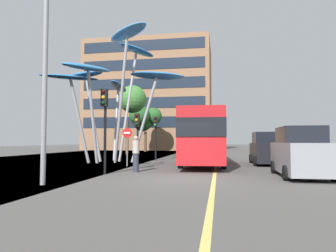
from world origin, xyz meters
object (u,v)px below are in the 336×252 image
car_parked_near (300,153)px  car_parked_mid (267,149)px  traffic_light_island_mid (155,129)px  street_lamp (54,41)px  traffic_light_kerb_far (137,128)px  pedestrian (136,154)px  traffic_light_kerb_near (105,113)px  red_bus (202,135)px  no_entry_sign (127,141)px  leaf_sculpture (116,73)px

car_parked_near → car_parked_mid: (-0.33, 6.85, -0.02)m
traffic_light_island_mid → street_lamp: 14.30m
traffic_light_kerb_far → pedestrian: 3.55m
traffic_light_kerb_near → pedestrian: bearing=48.7°
red_bus → street_lamp: size_ratio=1.40×
traffic_light_kerb_far → no_entry_sign: bearing=174.8°
traffic_light_kerb_near → red_bus: bearing=58.7°
traffic_light_kerb_near → car_parked_mid: traffic_light_kerb_near is taller
car_parked_mid → pedestrian: bearing=-139.9°
street_lamp → car_parked_mid: bearing=50.6°
traffic_light_kerb_near → pedestrian: traffic_light_kerb_near is taller
red_bus → street_lamp: bearing=-114.6°
no_entry_sign → traffic_light_kerb_near: bearing=-86.1°
traffic_light_kerb_near → traffic_light_kerb_far: bearing=85.7°
car_parked_mid → leaf_sculpture: bearing=177.1°
car_parked_mid → pedestrian: size_ratio=2.39×
leaf_sculpture → traffic_light_island_mid: size_ratio=2.88×
traffic_light_island_mid → no_entry_sign: traffic_light_island_mid is taller
red_bus → street_lamp: (-4.71, -10.29, 3.20)m
traffic_light_kerb_near → pedestrian: (1.15, 1.31, -1.94)m
red_bus → traffic_light_kerb_near: bearing=-121.3°
red_bus → street_lamp: 11.76m
street_lamp → car_parked_near: bearing=23.3°
leaf_sculpture → traffic_light_island_mid: (2.47, 2.67, -4.06)m
traffic_light_kerb_far → pedestrian: (0.81, -3.15, -1.42)m
leaf_sculpture → car_parked_mid: bearing=-2.9°
traffic_light_kerb_near → street_lamp: street_lamp is taller
leaf_sculpture → pedestrian: (3.45, -6.61, -5.69)m
traffic_light_kerb_far → car_parked_mid: 8.65m
traffic_light_kerb_far → street_lamp: bearing=-96.4°
car_parked_mid → street_lamp: (-8.91, -10.84, 4.13)m
traffic_light_kerb_far → traffic_light_island_mid: traffic_light_island_mid is taller
traffic_light_kerb_far → car_parked_near: traffic_light_kerb_far is taller
traffic_light_island_mid → street_lamp: size_ratio=0.43×
car_parked_near → no_entry_sign: no_entry_sign is taller
pedestrian → traffic_light_kerb_far: bearing=104.5°
traffic_light_kerb_near → traffic_light_island_mid: traffic_light_kerb_near is taller
street_lamp → pedestrian: street_lamp is taller
red_bus → traffic_light_kerb_far: red_bus is taller
traffic_light_kerb_near → car_parked_near: bearing=3.5°
leaf_sculpture → street_lamp: leaf_sculpture is taller
traffic_light_kerb_near → car_parked_near: size_ratio=0.91×
traffic_light_kerb_far → pedestrian: traffic_light_kerb_far is taller
car_parked_near → no_entry_sign: size_ratio=1.86×
car_parked_near → no_entry_sign: 9.85m
no_entry_sign → street_lamp: bearing=-91.8°
red_bus → car_parked_near: (4.53, -6.31, -0.90)m
traffic_light_island_mid → pedestrian: bearing=-84.0°
traffic_light_kerb_near → car_parked_mid: (8.36, 7.38, -1.86)m
traffic_light_island_mid → car_parked_near: 13.27m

